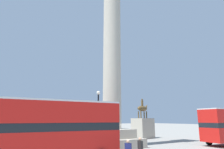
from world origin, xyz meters
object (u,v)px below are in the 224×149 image
Objects in this scene: bus_b at (47,129)px; street_lamp at (98,120)px; pedestrian_near_lamp at (140,149)px; monument_column at (112,60)px; equestrian_statue at (143,126)px.

street_lamp is (5.57, 2.94, 0.59)m from bus_b.
street_lamp is 6.10m from pedestrian_near_lamp.
pedestrian_near_lamp is at bearing -21.73° from bus_b.
equestrian_statue is (9.80, 5.98, -8.19)m from monument_column.
bus_b is 1.61× the size of equestrian_statue.
pedestrian_near_lamp is (-2.90, -8.32, -9.07)m from monument_column.
street_lamp is (-3.21, -2.57, -7.09)m from monument_column.
monument_column reaches higher than bus_b.
street_lamp reaches higher than bus_b.
street_lamp is (-13.02, -8.55, 1.11)m from equestrian_statue.
street_lamp is at bearing 12.97° from pedestrian_near_lamp.
bus_b is at bearing -147.94° from monument_column.
bus_b is at bearing -159.23° from equestrian_statue.
pedestrian_near_lamp is (5.88, -2.82, -1.39)m from bus_b.
street_lamp is at bearing -157.65° from equestrian_statue.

